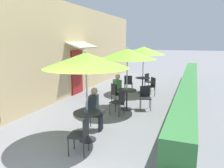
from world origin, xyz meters
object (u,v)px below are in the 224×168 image
object	(u,v)px
cafe_chair_mid_left	(116,92)
patio_umbrella_mid	(127,54)
patio_umbrella_far	(143,51)
coffee_cup_far	(143,77)
seated_patron_mid_left	(118,88)
patio_umbrella_near	(86,60)
patio_table_far	(143,82)
cafe_chair_mid_right	(119,101)
patio_table_near	(87,121)
cafe_chair_near_left	(92,112)
cafe_chair_mid_back	(145,96)
cafe_chair_far_right	(149,80)
cafe_chair_near_right	(82,132)
cafe_chair_far_left	(151,85)
coffee_cup_near	(86,111)
seated_patron_near_left	(96,107)
patio_table_mid	(127,96)
cafe_chair_far_back	(128,82)

from	to	relation	value
cafe_chair_mid_left	patio_umbrella_mid	bearing A→B (deg)	6.26
patio_umbrella_far	coffee_cup_far	size ratio (longest dim) A/B	25.70
seated_patron_mid_left	patio_umbrella_near	bearing A→B (deg)	-43.13
cafe_chair_mid_left	patio_umbrella_far	bearing A→B (deg)	119.61
seated_patron_mid_left	patio_table_far	size ratio (longest dim) A/B	1.65
cafe_chair_mid_right	patio_umbrella_far	bearing A→B (deg)	11.36
patio_table_near	patio_umbrella_near	bearing A→B (deg)	0.00
patio_table_near	patio_umbrella_near	distance (m)	1.55
cafe_chair_near_left	cafe_chair_mid_back	distance (m)	2.66
cafe_chair_far_right	seated_patron_mid_left	bearing A→B (deg)	8.28
cafe_chair_mid_left	cafe_chair_far_right	distance (m)	3.21
cafe_chair_near_right	cafe_chair_far_left	xyz separation A→B (m)	(0.44, 5.89, 0.00)
patio_umbrella_near	cafe_chair_near_left	size ratio (longest dim) A/B	2.66
coffee_cup_near	patio_umbrella_far	size ratio (longest dim) A/B	0.04
patio_umbrella_near	cafe_chair_mid_left	distance (m)	3.62
cafe_chair_mid_right	cafe_chair_mid_left	bearing A→B (deg)	36.26
cafe_chair_mid_right	seated_patron_near_left	bearing A→B (deg)	-176.72
cafe_chair_far_left	cafe_chair_far_right	distance (m)	1.22
cafe_chair_mid_left	cafe_chair_mid_back	size ratio (longest dim) A/B	1.00
seated_patron_mid_left	cafe_chair_far_right	bearing A→B (deg)	120.33
coffee_cup_near	seated_patron_mid_left	bearing A→B (deg)	95.25
cafe_chair_far_right	cafe_chair_mid_right	bearing A→B (deg)	17.17
patio_umbrella_mid	seated_patron_mid_left	bearing A→B (deg)	135.63
cafe_chair_near_right	patio_table_far	xyz separation A→B (m)	(-0.07, 6.37, 0.01)
coffee_cup_near	patio_table_mid	bearing A→B (deg)	86.32
patio_table_far	patio_table_near	bearing A→B (deg)	-91.28
coffee_cup_near	cafe_chair_far_back	bearing A→B (deg)	95.56
patio_table_near	cafe_chair_mid_right	bearing A→B (deg)	86.78
patio_table_far	cafe_chair_far_right	size ratio (longest dim) A/B	0.87
cafe_chair_near_right	patio_umbrella_far	world-z (taller)	patio_umbrella_far
cafe_chair_near_left	patio_umbrella_mid	world-z (taller)	patio_umbrella_mid
seated_patron_mid_left	patio_umbrella_far	size ratio (longest dim) A/B	0.54
cafe_chair_mid_right	cafe_chair_far_back	distance (m)	3.42
patio_umbrella_near	cafe_chair_near_right	size ratio (longest dim) A/B	2.66
patio_table_near	cafe_chair_far_right	xyz separation A→B (m)	(0.29, 6.38, -0.01)
seated_patron_mid_left	coffee_cup_far	distance (m)	2.31
cafe_chair_mid_right	coffee_cup_far	size ratio (longest dim) A/B	9.67
coffee_cup_near	coffee_cup_far	world-z (taller)	same
patio_table_near	patio_umbrella_far	xyz separation A→B (m)	(0.13, 5.70, 1.55)
cafe_chair_near_left	seated_patron_mid_left	bearing A→B (deg)	172.41
patio_umbrella_mid	patio_table_far	size ratio (longest dim) A/B	3.05
cafe_chair_far_right	coffee_cup_far	bearing A→B (deg)	9.69
cafe_chair_near_right	cafe_chair_mid_back	xyz separation A→B (m)	(0.62, 3.81, 0.00)
patio_umbrella_near	cafe_chair_far_left	distance (m)	5.49
patio_table_near	cafe_chair_far_left	bearing A→B (deg)	83.03
patio_table_near	cafe_chair_far_right	world-z (taller)	cafe_chair_far_right
cafe_chair_mid_left	patio_umbrella_far	xyz separation A→B (m)	(0.52, 2.46, 1.56)
coffee_cup_near	patio_umbrella_mid	distance (m)	3.18
patio_umbrella_near	cafe_chair_mid_back	bearing A→B (deg)	75.32
patio_umbrella_near	seated_patron_near_left	bearing A→B (deg)	97.21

